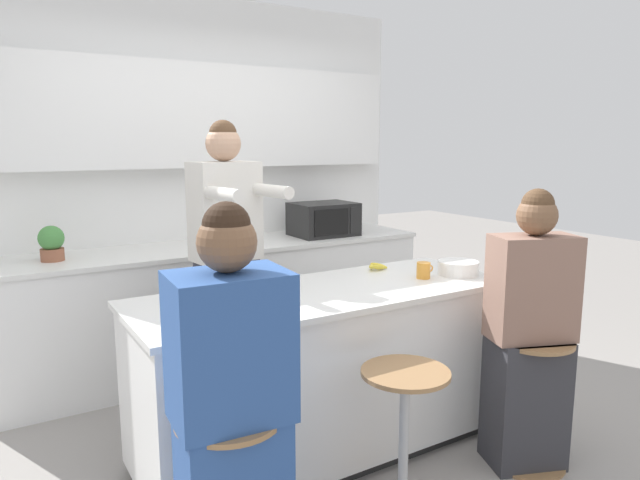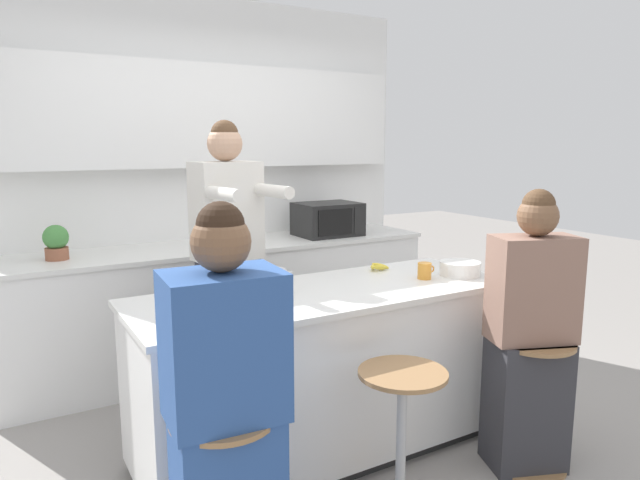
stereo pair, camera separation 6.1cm
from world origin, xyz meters
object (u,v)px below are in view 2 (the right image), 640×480
object	(u,v)px
person_cooking	(229,273)
potted_plant	(56,242)
person_wrapped_blanket	(226,412)
microwave	(328,219)
person_seated_near	(530,344)
fruit_bowl	(210,301)
coffee_cup_near	(425,271)
cooking_pot	(265,282)
bar_stool_rightmost	(532,396)
banana_bunch	(378,267)
kitchen_island	(327,370)
bar_stool_center	(401,435)

from	to	relation	value
person_cooking	potted_plant	xyz separation A→B (m)	(-0.83, 0.82, 0.13)
person_wrapped_blanket	microwave	world-z (taller)	person_wrapped_blanket
microwave	person_seated_near	bearing A→B (deg)	-91.72
person_cooking	fruit_bowl	distance (m)	0.76
coffee_cup_near	microwave	world-z (taller)	microwave
cooking_pot	microwave	bearing A→B (deg)	48.56
cooking_pot	coffee_cup_near	distance (m)	0.91
bar_stool_rightmost	person_seated_near	xyz separation A→B (m)	(-0.02, 0.02, 0.27)
bar_stool_rightmost	banana_bunch	world-z (taller)	banana_bunch
kitchen_island	person_seated_near	xyz separation A→B (m)	(0.79, -0.63, 0.20)
person_seated_near	person_wrapped_blanket	bearing A→B (deg)	-158.39
potted_plant	kitchen_island	bearing A→B (deg)	-52.28
kitchen_island	fruit_bowl	world-z (taller)	fruit_bowl
person_wrapped_blanket	cooking_pot	size ratio (longest dim) A/B	4.73
microwave	potted_plant	bearing A→B (deg)	178.75
banana_bunch	bar_stool_center	bearing A→B (deg)	-119.65
person_seated_near	microwave	distance (m)	2.08
person_wrapped_blanket	person_seated_near	distance (m)	1.59
person_seated_near	bar_stool_rightmost	bearing A→B (deg)	-21.54
person_wrapped_blanket	cooking_pot	xyz separation A→B (m)	(0.50, 0.73, 0.26)
person_seated_near	potted_plant	distance (m)	2.85
person_wrapped_blanket	coffee_cup_near	xyz separation A→B (m)	(1.40, 0.57, 0.24)
bar_stool_center	person_wrapped_blanket	world-z (taller)	person_wrapped_blanket
potted_plant	bar_stool_rightmost	bearing A→B (deg)	-47.45
person_cooking	person_wrapped_blanket	distance (m)	1.38
bar_stool_center	bar_stool_rightmost	size ratio (longest dim) A/B	1.00
person_cooking	person_seated_near	world-z (taller)	person_cooking
bar_stool_center	potted_plant	size ratio (longest dim) A/B	3.02
cooking_pot	coffee_cup_near	xyz separation A→B (m)	(0.90, -0.16, -0.02)
person_wrapped_blanket	potted_plant	xyz separation A→B (m)	(-0.32, 2.08, 0.33)
cooking_pot	person_seated_near	bearing A→B (deg)	-33.89
cooking_pot	potted_plant	size ratio (longest dim) A/B	1.37
bar_stool_rightmost	coffee_cup_near	size ratio (longest dim) A/B	6.13
person_wrapped_blanket	potted_plant	distance (m)	2.13
coffee_cup_near	potted_plant	world-z (taller)	potted_plant
bar_stool_rightmost	coffee_cup_near	xyz separation A→B (m)	(-0.22, 0.59, 0.56)
cooking_pot	bar_stool_rightmost	bearing A→B (deg)	-34.07
cooking_pot	microwave	world-z (taller)	microwave
coffee_cup_near	microwave	bearing A→B (deg)	80.05
kitchen_island	cooking_pot	world-z (taller)	cooking_pot
kitchen_island	cooking_pot	bearing A→B (deg)	161.93
bar_stool_center	coffee_cup_near	size ratio (longest dim) A/B	6.13
kitchen_island	coffee_cup_near	world-z (taller)	coffee_cup_near
kitchen_island	person_cooking	world-z (taller)	person_cooking
bar_stool_center	banana_bunch	distance (m)	1.13
potted_plant	banana_bunch	bearing A→B (deg)	-36.81
person_cooking	coffee_cup_near	size ratio (longest dim) A/B	16.13
person_wrapped_blanket	microwave	xyz separation A→B (m)	(1.65, 2.04, 0.34)
bar_stool_center	bar_stool_rightmost	bearing A→B (deg)	-1.85
person_seated_near	fruit_bowl	bearing A→B (deg)	178.97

